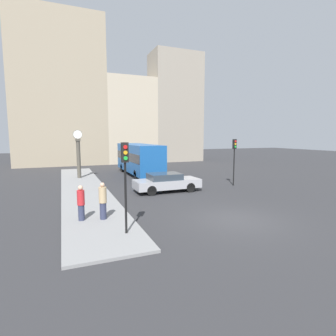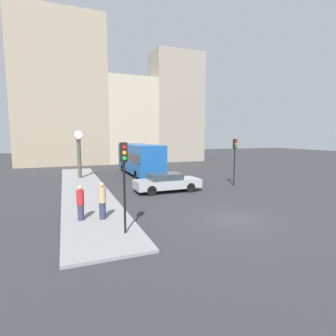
{
  "view_description": "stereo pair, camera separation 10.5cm",
  "coord_description": "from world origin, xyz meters",
  "views": [
    {
      "loc": [
        -7.48,
        -9.86,
        3.9
      ],
      "look_at": [
        -1.17,
        5.68,
        1.86
      ],
      "focal_mm": 28.0,
      "sensor_mm": 36.0,
      "label": 1
    },
    {
      "loc": [
        -7.38,
        -9.9,
        3.9
      ],
      "look_at": [
        -1.17,
        5.68,
        1.86
      ],
      "focal_mm": 28.0,
      "sensor_mm": 36.0,
      "label": 2
    }
  ],
  "objects": [
    {
      "name": "traffic_light_far",
      "position": [
        5.06,
        7.19,
        2.64
      ],
      "size": [
        0.26,
        0.24,
        3.68
      ],
      "color": "black",
      "rests_on": "ground_plane"
    },
    {
      "name": "sedan_car",
      "position": [
        -0.72,
        7.08,
        0.68
      ],
      "size": [
        4.62,
        1.85,
        1.31
      ],
      "color": "#9E9EA3",
      "rests_on": "ground_plane"
    },
    {
      "name": "building_row",
      "position": [
        -0.77,
        28.8,
        8.71
      ],
      "size": [
        26.49,
        5.0,
        19.8
      ],
      "color": "gray",
      "rests_on": "ground_plane"
    },
    {
      "name": "traffic_light_near",
      "position": [
        -5.27,
        -0.05,
        2.67
      ],
      "size": [
        0.26,
        0.24,
        3.56
      ],
      "color": "black",
      "rests_on": "sidewalk_corner"
    },
    {
      "name": "sidewalk_corner",
      "position": [
        -6.1,
        10.15,
        0.06
      ],
      "size": [
        3.1,
        24.31,
        0.11
      ],
      "primitive_type": "cube",
      "color": "gray",
      "rests_on": "ground_plane"
    },
    {
      "name": "street_clock",
      "position": [
        -6.09,
        15.17,
        2.21
      ],
      "size": [
        0.81,
        0.44,
        4.35
      ],
      "color": "#4C473D",
      "rests_on": "sidewalk_corner"
    },
    {
      "name": "ground_plane",
      "position": [
        0.0,
        0.0,
        0.0
      ],
      "size": [
        120.0,
        120.0,
        0.0
      ],
      "primitive_type": "plane",
      "color": "#2D2D30"
    },
    {
      "name": "pedestrian_red_top",
      "position": [
        -6.78,
        2.27,
        0.92
      ],
      "size": [
        0.33,
        0.33,
        1.61
      ],
      "color": "#2D334C",
      "rests_on": "sidewalk_corner"
    },
    {
      "name": "pedestrian_tan_coat",
      "position": [
        -5.85,
        2.08,
        0.96
      ],
      "size": [
        0.35,
        0.35,
        1.7
      ],
      "color": "#2D334C",
      "rests_on": "sidewalk_corner"
    },
    {
      "name": "bus_distant",
      "position": [
        -0.31,
        15.64,
        1.76
      ],
      "size": [
        2.44,
        9.29,
        3.1
      ],
      "color": "#195199",
      "rests_on": "ground_plane"
    }
  ]
}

